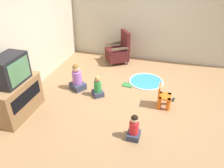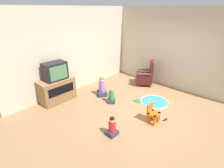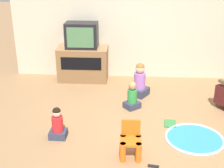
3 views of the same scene
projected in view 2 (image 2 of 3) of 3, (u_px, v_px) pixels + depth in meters
The scene contains 13 objects.
ground_plane at pixel (139, 109), 5.30m from camera, with size 30.00×30.00×0.00m, color #9E754C.
wall_back at pixel (74, 51), 6.09m from camera, with size 5.27×0.12×2.87m.
wall_right at pixel (182, 51), 6.09m from camera, with size 0.12×5.64×2.87m.
tv_cabinet at pixel (57, 90), 5.60m from camera, with size 1.11×0.55×0.76m.
television at pixel (55, 71), 5.32m from camera, with size 0.69×0.43×0.55m.
black_armchair at pixel (145, 76), 6.81m from camera, with size 0.81×0.82×0.97m.
yellow_kid_chair at pixel (153, 115), 4.61m from camera, with size 0.30×0.29×0.52m.
play_mat at pixel (154, 102), 5.66m from camera, with size 0.91×0.91×0.04m.
child_watching_left at pixel (112, 127), 4.12m from camera, with size 0.26×0.23×0.51m.
child_watching_center at pixel (102, 87), 5.99m from camera, with size 0.44×0.45×0.68m.
child_watching_right at pixel (111, 96), 5.56m from camera, with size 0.35×0.35×0.52m.
book at pixel (138, 101), 5.71m from camera, with size 0.21×0.27×0.02m.
remote_control at pixel (165, 120), 4.76m from camera, with size 0.16×0.07×0.02m.
Camera 2 is at (-3.89, -2.50, 2.81)m, focal length 28.00 mm.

